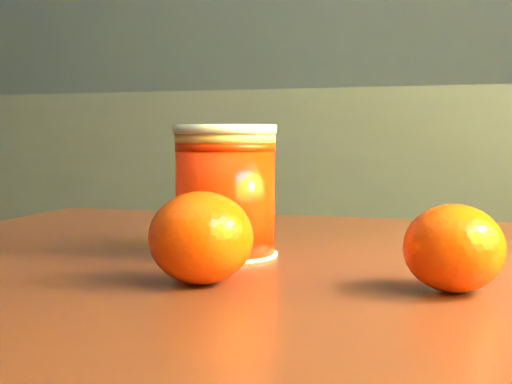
% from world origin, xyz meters
% --- Properties ---
extents(kitchen_counter, '(3.15, 0.60, 0.90)m').
position_xyz_m(kitchen_counter, '(0.00, 1.45, 0.45)').
color(kitchen_counter, '#4E4D52').
rests_on(kitchen_counter, ground).
extents(juice_glass, '(0.08, 0.08, 0.10)m').
position_xyz_m(juice_glass, '(0.86, 0.23, 0.76)').
color(juice_glass, red).
rests_on(juice_glass, table).
extents(orange_front, '(0.09, 0.09, 0.06)m').
position_xyz_m(orange_front, '(0.88, 0.12, 0.74)').
color(orange_front, '#FF4105').
rests_on(orange_front, table).
extents(orange_back, '(0.08, 0.08, 0.06)m').
position_xyz_m(orange_back, '(1.04, 0.16, 0.73)').
color(orange_back, '#FF4105').
rests_on(orange_back, table).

